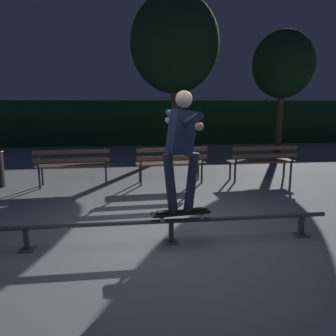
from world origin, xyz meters
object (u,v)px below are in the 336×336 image
Objects in this scene: skateboarder at (181,142)px; grind_rail at (171,224)px; park_bench_right_center at (263,158)px; park_bench_left_center at (171,160)px; tree_behind_benches at (175,44)px; park_bench_leftmost at (73,163)px; skateboard at (181,213)px; tree_far_right at (283,65)px.

grind_rail is at bearing -179.84° from skateboarder.
park_bench_right_center is (2.51, 3.26, -0.80)m from skateboarder.
tree_behind_benches is (0.70, 4.17, 3.23)m from park_bench_left_center.
park_bench_leftmost is 4.36m from park_bench_right_center.
skateboard is at bearing -127.67° from park_bench_right_center.
skateboard is 8.22m from tree_behind_benches.
tree_behind_benches reaches higher than park_bench_leftmost.
tree_behind_benches is (1.03, 7.43, 2.43)m from skateboarder.
grind_rail is 3.70m from park_bench_leftmost.
park_bench_left_center is 0.37× the size of tree_far_right.
tree_behind_benches reaches higher than park_bench_left_center.
grind_rail is at bearing -62.13° from park_bench_leftmost.
skateboard is 0.49× the size of park_bench_right_center.
grind_rail is 0.19m from skateboard.
skateboard is 3.75m from park_bench_leftmost.
park_bench_leftmost is at bearing 180.00° from park_bench_left_center.
park_bench_left_center is at bearing 84.16° from skateboard.
skateboard is 0.49× the size of park_bench_left_center.
skateboarder is 0.96× the size of park_bench_leftmost.
park_bench_leftmost is 8.29m from tree_far_right.
park_bench_left_center is 6.65m from tree_far_right.
park_bench_left_center is 0.30× the size of tree_behind_benches.
tree_far_right is (4.87, 7.35, 1.80)m from skateboarder.
park_bench_leftmost is 0.30× the size of tree_behind_benches.
grind_rail is at bearing -129.03° from park_bench_right_center.
grind_rail is 4.20m from park_bench_right_center.
tree_far_right is at bearing 56.48° from skateboarder.
skateboarder is 3.37m from park_bench_left_center.
park_bench_left_center is at bearing 81.98° from grind_rail.
skateboarder is at bearing 6.93° from skateboard.
park_bench_leftmost is 6.01m from tree_behind_benches.
tree_far_right is at bearing 55.79° from grind_rail.
skateboarder reaches higher than park_bench_left_center.
skateboarder is 4.19m from park_bench_right_center.
skateboard is at bearing -95.84° from park_bench_left_center.
park_bench_left_center is at bearing 0.00° from park_bench_leftmost.
tree_far_right is at bearing 31.36° from park_bench_leftmost.
tree_far_right reaches higher than grind_rail.
grind_rail is at bearing -124.21° from tree_far_right.
tree_far_right is at bearing -1.08° from tree_behind_benches.
park_bench_right_center is (4.36, 0.00, 0.00)m from park_bench_leftmost.
park_bench_left_center reaches higher than grind_rail.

